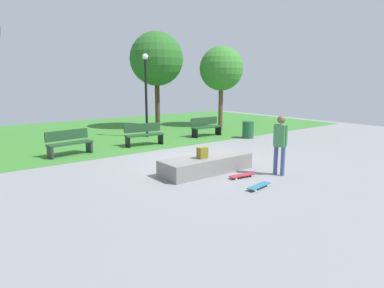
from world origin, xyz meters
The scene contains 14 objects.
ground_plane centered at (0.00, 0.00, 0.00)m, with size 28.00×28.00×0.00m, color gray.
grass_lawn centered at (0.00, 8.10, 0.00)m, with size 26.60×11.79×0.01m, color #387A2D.
concrete_ledge centered at (-0.78, -1.35, 0.23)m, with size 2.88×0.99×0.46m, color gray.
backpack_on_ledge centered at (-1.01, -1.43, 0.62)m, with size 0.28×0.20×0.32m, color olive.
skater_performing_trick centered at (0.67, -2.86, 1.00)m, with size 0.26×0.42×1.71m.
skateboard_by_ledge centered at (-0.37, -2.42, 0.06)m, with size 0.82×0.31×0.08m.
skateboard_spare centered at (-0.73, -3.34, 0.06)m, with size 0.82×0.32×0.08m.
park_bench_center_lawn centered at (3.41, 3.66, 0.48)m, with size 1.61×0.51×0.91m.
park_bench_by_oak centered at (-3.26, 3.42, 0.48)m, with size 1.65×0.68×0.91m.
park_bench_near_path centered at (-0.17, 3.45, 0.48)m, with size 1.65×0.68×0.91m.
tree_leaning_ash centered at (6.62, 6.10, 3.37)m, with size 2.57×2.57×4.68m.
tree_tall_oak centered at (3.22, 7.78, 3.88)m, with size 3.01×3.01×5.40m.
lamp_post centered at (1.00, 5.20, 2.40)m, with size 0.28×0.28×3.91m.
trash_bin centered at (4.64, 2.01, 0.40)m, with size 0.54×0.54×0.79m, color #1E592D.
Camera 1 is at (-6.93, -8.60, 2.65)m, focal length 30.92 mm.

